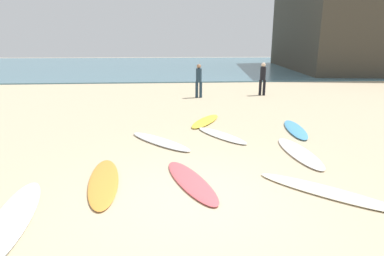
{
  "coord_description": "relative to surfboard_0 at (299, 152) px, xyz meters",
  "views": [
    {
      "loc": [
        -0.42,
        -4.68,
        2.55
      ],
      "look_at": [
        0.25,
        3.6,
        0.3
      ],
      "focal_mm": 28.93,
      "sensor_mm": 36.0,
      "label": 1
    }
  ],
  "objects": [
    {
      "name": "surfboard_5",
      "position": [
        -1.87,
        3.28,
        0.01
      ],
      "size": [
        1.43,
        2.09,
        0.09
      ],
      "primitive_type": "ellipsoid",
      "rotation": [
        0.0,
        0.0,
        -0.48
      ],
      "color": "yellow",
      "rests_on": "ground_plane"
    },
    {
      "name": "surfboard_4",
      "position": [
        -2.73,
        -1.39,
        -0.0
      ],
      "size": [
        1.16,
        2.19,
        0.06
      ],
      "primitive_type": "ellipsoid",
      "rotation": [
        0.0,
        0.0,
        3.46
      ],
      "color": "#E45259",
      "rests_on": "ground_plane"
    },
    {
      "name": "surfboard_2",
      "position": [
        -4.39,
        -1.28,
        -0.0
      ],
      "size": [
        0.86,
        2.33,
        0.06
      ],
      "primitive_type": "ellipsoid",
      "rotation": [
        0.0,
        0.0,
        3.28
      ],
      "color": "orange",
      "rests_on": "ground_plane"
    },
    {
      "name": "surfboard_1",
      "position": [
        -0.36,
        -2.02,
        -0.01
      ],
      "size": [
        2.18,
        2.06,
        0.06
      ],
      "primitive_type": "ellipsoid",
      "rotation": [
        0.0,
        0.0,
        3.97
      ],
      "color": "beige",
      "rests_on": "ground_plane"
    },
    {
      "name": "surfboard_6",
      "position": [
        0.74,
        2.02,
        0.01
      ],
      "size": [
        0.9,
        2.31,
        0.09
      ],
      "primitive_type": "ellipsoid",
      "rotation": [
        0.0,
        0.0,
        2.96
      ],
      "color": "#4B9BD1",
      "rests_on": "ground_plane"
    },
    {
      "name": "beachgoer_near",
      "position": [
        1.75,
        8.76,
        0.89
      ],
      "size": [
        0.37,
        0.37,
        1.66
      ],
      "rotation": [
        0.0,
        0.0,
        2.69
      ],
      "color": "black",
      "rests_on": "ground_plane"
    },
    {
      "name": "surfboard_0",
      "position": [
        0.0,
        0.0,
        0.0
      ],
      "size": [
        0.59,
        2.31,
        0.07
      ],
      "primitive_type": "ellipsoid",
      "rotation": [
        0.0,
        0.0,
        3.15
      ],
      "color": "white",
      "rests_on": "ground_plane"
    },
    {
      "name": "surfboard_3",
      "position": [
        -3.37,
        1.14,
        0.0
      ],
      "size": [
        1.86,
        2.09,
        0.08
      ],
      "primitive_type": "ellipsoid",
      "rotation": [
        0.0,
        0.0,
        3.84
      ],
      "color": "silver",
      "rests_on": "ground_plane"
    },
    {
      "name": "beachgoer_mid",
      "position": [
        -1.58,
        8.3,
        0.87
      ],
      "size": [
        0.35,
        0.35,
        1.63
      ],
      "rotation": [
        0.0,
        0.0,
        5.99
      ],
      "color": "#1E3342",
      "rests_on": "ground_plane"
    },
    {
      "name": "ground_plane",
      "position": [
        -2.72,
        -2.13,
        -0.04
      ],
      "size": [
        120.0,
        120.0,
        0.0
      ],
      "primitive_type": "plane",
      "color": "#C6B28E"
    },
    {
      "name": "surfboard_8",
      "position": [
        -1.62,
        1.58,
        0.0
      ],
      "size": [
        1.44,
        2.0,
        0.08
      ],
      "primitive_type": "ellipsoid",
      "rotation": [
        0.0,
        0.0,
        0.52
      ],
      "color": "white",
      "rests_on": "ground_plane"
    },
    {
      "name": "surfboard_7",
      "position": [
        -5.5,
        -2.46,
        -0.0
      ],
      "size": [
        0.93,
        2.52,
        0.07
      ],
      "primitive_type": "ellipsoid",
      "rotation": [
        0.0,
        0.0,
        0.16
      ],
      "color": "white",
      "rests_on": "ground_plane"
    },
    {
      "name": "ocean_water",
      "position": [
        -2.72,
        34.35,
        0.0
      ],
      "size": [
        120.0,
        40.0,
        0.08
      ],
      "primitive_type": "cube",
      "color": "slate",
      "rests_on": "ground_plane"
    }
  ]
}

